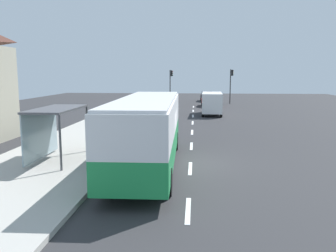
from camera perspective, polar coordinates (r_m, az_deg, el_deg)
name	(u,v)px	position (r m, az deg, el deg)	size (l,w,h in m)	color
ground_plane	(190,123)	(31.00, 3.53, 0.47)	(56.00, 92.00, 0.04)	#2D2D30
sidewalk_platform	(71,150)	(20.35, -15.38, -3.76)	(6.20, 30.00, 0.18)	#ADAAA3
lane_stripe_seg_0	(188,210)	(11.53, 3.25, -13.41)	(0.16, 2.20, 0.01)	silver
lane_stripe_seg_1	(190,168)	(16.28, 3.61, -6.83)	(0.16, 2.20, 0.01)	silver
lane_stripe_seg_2	(191,146)	(21.14, 3.80, -3.25)	(0.16, 2.20, 0.01)	silver
lane_stripe_seg_3	(192,132)	(26.06, 3.91, -1.01)	(0.16, 2.20, 0.01)	silver
lane_stripe_seg_4	(193,123)	(31.00, 3.99, 0.51)	(0.16, 2.20, 0.01)	silver
lane_stripe_seg_5	(193,116)	(35.96, 4.05, 1.62)	(0.16, 2.20, 0.01)	silver
lane_stripe_seg_6	(193,111)	(40.92, 4.09, 2.46)	(0.16, 2.20, 0.01)	silver
lane_stripe_seg_7	(193,107)	(45.90, 4.13, 3.11)	(0.16, 2.20, 0.01)	silver
bus	(147,128)	(16.07, -3.34, -0.33)	(2.73, 11.06, 3.21)	#1E8C47
white_van	(212,102)	(37.12, 7.10, 3.87)	(2.17, 5.26, 2.30)	white
sedan_near	(209,100)	(46.73, 6.67, 4.14)	(2.02, 4.48, 1.52)	#A51919
sedan_far	(207,96)	(55.25, 6.32, 4.81)	(2.00, 4.47, 1.52)	black
recycling_bin_yellow	(107,142)	(19.11, -9.75, -2.63)	(0.52, 0.52, 0.95)	yellow
recycling_bin_red	(111,140)	(19.78, -9.25, -2.25)	(0.52, 0.52, 0.95)	red
traffic_light_near_side	(231,81)	(50.99, 10.15, 7.18)	(0.49, 0.28, 4.87)	#2D2D2D
traffic_light_far_side	(171,81)	(51.66, 0.45, 7.28)	(0.49, 0.28, 4.80)	#2D2D2D
bus_shelter	(51,120)	(17.73, -18.38, 0.91)	(1.80, 4.00, 2.50)	#4C4C51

